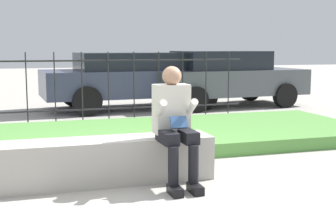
{
  "coord_description": "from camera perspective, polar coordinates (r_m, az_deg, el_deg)",
  "views": [
    {
      "loc": [
        -1.08,
        -5.03,
        1.49
      ],
      "look_at": [
        0.73,
        0.83,
        0.64
      ],
      "focal_mm": 50.0,
      "sensor_mm": 36.0,
      "label": 1
    }
  ],
  "objects": [
    {
      "name": "person_seated_reader",
      "position": [
        5.05,
        0.79,
        -1.0
      ],
      "size": [
        0.42,
        0.73,
        1.29
      ],
      "color": "black",
      "rests_on": "ground_plane"
    },
    {
      "name": "grass_berm",
      "position": [
        7.3,
        -8.35,
        -3.23
      ],
      "size": [
        8.74,
        2.7,
        0.19
      ],
      "color": "#569342",
      "rests_on": "ground_plane"
    },
    {
      "name": "stone_bench",
      "position": [
        5.26,
        -7.14,
        -6.18
      ],
      "size": [
        2.31,
        0.5,
        0.49
      ],
      "color": "#ADA89E",
      "rests_on": "ground_plane"
    },
    {
      "name": "car_parked_right",
      "position": [
        12.03,
        6.88,
        4.25
      ],
      "size": [
        4.08,
        2.09,
        1.4
      ],
      "rotation": [
        0.0,
        0.0,
        0.07
      ],
      "color": "#4C5156",
      "rests_on": "ground_plane"
    },
    {
      "name": "car_parked_center",
      "position": [
        11.51,
        -4.03,
        4.14
      ],
      "size": [
        4.64,
        2.19,
        1.37
      ],
      "rotation": [
        0.0,
        0.0,
        0.06
      ],
      "color": "#383D56",
      "rests_on": "ground_plane"
    },
    {
      "name": "iron_fence",
      "position": [
        9.27,
        -10.43,
        3.07
      ],
      "size": [
        6.74,
        0.03,
        1.41
      ],
      "color": "#232326",
      "rests_on": "ground_plane"
    },
    {
      "name": "ground_plane",
      "position": [
        5.36,
        -4.92,
        -8.33
      ],
      "size": [
        60.0,
        60.0,
        0.0
      ],
      "primitive_type": "plane",
      "color": "#A8A399"
    }
  ]
}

